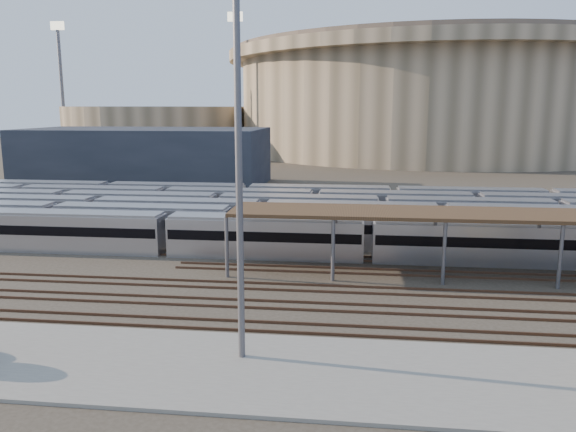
# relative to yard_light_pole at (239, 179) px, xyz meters

# --- Properties ---
(ground) EXTENTS (420.00, 420.00, 0.00)m
(ground) POSITION_rel_yard_light_pole_xyz_m (3.77, 13.64, -9.95)
(ground) COLOR #383026
(ground) RESTS_ON ground
(apron) EXTENTS (50.00, 9.00, 0.20)m
(apron) POSITION_rel_yard_light_pole_xyz_m (-1.23, -1.36, -9.85)
(apron) COLOR gray
(apron) RESTS_ON ground
(subway_trains) EXTENTS (128.42, 23.90, 3.60)m
(subway_trains) POSITION_rel_yard_light_pole_xyz_m (6.21, 32.14, -8.15)
(subway_trains) COLOR #ACACB1
(subway_trains) RESTS_ON ground
(empty_tracks) EXTENTS (170.00, 9.62, 0.18)m
(empty_tracks) POSITION_rel_yard_light_pole_xyz_m (3.77, 8.64, -9.86)
(empty_tracks) COLOR #4C3323
(empty_tracks) RESTS_ON ground
(stadium) EXTENTS (124.00, 124.00, 32.50)m
(stadium) POSITION_rel_yard_light_pole_xyz_m (28.77, 153.64, 6.52)
(stadium) COLOR tan
(stadium) RESTS_ON ground
(secondary_arena) EXTENTS (56.00, 56.00, 14.00)m
(secondary_arena) POSITION_rel_yard_light_pole_xyz_m (-56.23, 143.64, -2.95)
(secondary_arena) COLOR tan
(secondary_arena) RESTS_ON ground
(service_building) EXTENTS (42.00, 20.00, 10.00)m
(service_building) POSITION_rel_yard_light_pole_xyz_m (-31.23, 68.64, -4.95)
(service_building) COLOR #1E232D
(service_building) RESTS_ON ground
(floodlight_0) EXTENTS (4.00, 1.00, 38.40)m
(floodlight_0) POSITION_rel_yard_light_pole_xyz_m (-26.23, 123.64, 10.70)
(floodlight_0) COLOR #5B5B60
(floodlight_0) RESTS_ON ground
(floodlight_1) EXTENTS (4.00, 1.00, 38.40)m
(floodlight_1) POSITION_rel_yard_light_pole_xyz_m (-81.23, 133.64, 10.70)
(floodlight_1) COLOR #5B5B60
(floodlight_1) RESTS_ON ground
(floodlight_3) EXTENTS (4.00, 1.00, 38.40)m
(floodlight_3) POSITION_rel_yard_light_pole_xyz_m (-6.23, 173.64, 10.70)
(floodlight_3) COLOR #5B5B60
(floodlight_3) RESTS_ON ground
(yard_light_pole) EXTENTS (0.82, 0.36, 19.34)m
(yard_light_pole) POSITION_rel_yard_light_pole_xyz_m (0.00, 0.00, 0.00)
(yard_light_pole) COLOR #5B5B60
(yard_light_pole) RESTS_ON apron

